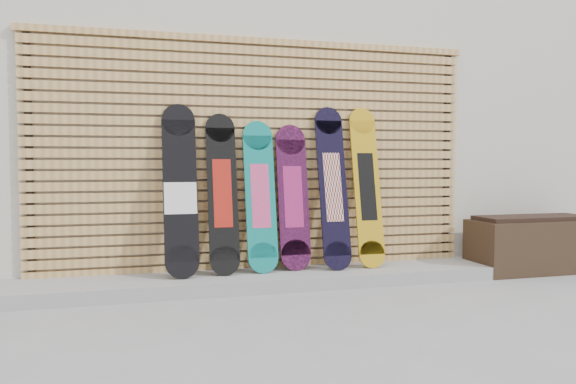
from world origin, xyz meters
name	(u,v)px	position (x,y,z in m)	size (l,w,h in m)	color
ground	(304,302)	(0.00, 0.00, 0.00)	(80.00, 80.00, 0.00)	gray
building	(265,115)	(0.50, 3.50, 1.80)	(12.00, 5.00, 3.60)	beige
concrete_step	(266,279)	(-0.15, 0.68, 0.06)	(4.60, 0.70, 0.12)	gray
slat_wall	(259,154)	(-0.15, 0.97, 1.21)	(4.26, 0.08, 2.29)	tan
planter_box	(532,244)	(2.64, 0.59, 0.28)	(1.28, 0.54, 0.58)	black
snowboard_0	(180,191)	(-0.91, 0.76, 0.87)	(0.30, 0.37, 1.54)	black
snowboard_1	(222,193)	(-0.53, 0.78, 0.85)	(0.27, 0.33, 1.46)	black
snowboard_2	(260,196)	(-0.18, 0.79, 0.82)	(0.28, 0.31, 1.40)	#0C7772
snowboard_3	(293,197)	(0.14, 0.81, 0.80)	(0.29, 0.27, 1.37)	black
snowboard_4	(333,187)	(0.52, 0.76, 0.89)	(0.27, 0.36, 1.54)	black
snowboard_5	(367,187)	(0.87, 0.77, 0.89)	(0.26, 0.34, 1.54)	#C19214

